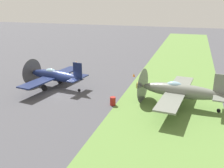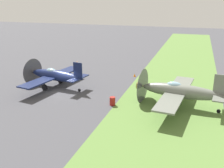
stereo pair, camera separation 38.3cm
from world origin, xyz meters
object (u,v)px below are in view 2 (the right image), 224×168
at_px(airplane_wingman, 179,91).
at_px(fuel_drum, 112,101).
at_px(ground_crew_mechanic, 77,66).
at_px(runway_marker_cone, 135,75).
at_px(airplane_lead, 55,75).

bearing_deg(airplane_wingman, fuel_drum, 111.37).
distance_m(ground_crew_mechanic, fuel_drum, 14.13).
height_order(ground_crew_mechanic, runway_marker_cone, ground_crew_mechanic).
height_order(ground_crew_mechanic, fuel_drum, ground_crew_mechanic).
bearing_deg(ground_crew_mechanic, airplane_wingman, 75.70).
bearing_deg(runway_marker_cone, airplane_lead, 132.35).
relative_size(ground_crew_mechanic, runway_marker_cone, 3.93).
relative_size(airplane_wingman, runway_marker_cone, 26.33).
xyz_separation_m(airplane_lead, ground_crew_mechanic, (7.38, 0.35, -0.66)).
distance_m(airplane_lead, airplane_wingman, 15.51).
distance_m(airplane_wingman, fuel_drum, 7.00).
relative_size(fuel_drum, runway_marker_cone, 2.05).
relative_size(airplane_wingman, fuel_drum, 12.87).
bearing_deg(ground_crew_mechanic, runway_marker_cone, 108.06).
relative_size(airplane_wingman, ground_crew_mechanic, 6.70).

